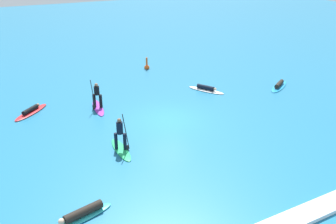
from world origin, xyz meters
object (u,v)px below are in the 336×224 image
object	(u,v)px
surfer_on_white_board	(206,89)
surfer_on_blue_board	(279,85)
surfer_on_green_board	(121,141)
surfer_on_purple_board	(97,101)
surfer_on_teal_board	(82,214)
surfer_on_red_board	(31,111)
marker_buoy	(147,67)

from	to	relation	value
surfer_on_white_board	surfer_on_blue_board	bearing A→B (deg)	42.48
surfer_on_green_board	surfer_on_blue_board	xyz separation A→B (m)	(14.26, 3.41, -0.42)
surfer_on_purple_board	surfer_on_blue_board	xyz separation A→B (m)	(13.53, -2.56, -0.36)
surfer_on_white_board	surfer_on_teal_board	distance (m)	15.48
surfer_on_purple_board	surfer_on_teal_board	size ratio (longest dim) A/B	1.16
surfer_on_green_board	surfer_on_red_board	xyz separation A→B (m)	(-3.28, 7.25, -0.43)
surfer_on_white_board	surfer_on_blue_board	distance (m)	5.73
surfer_on_teal_board	marker_buoy	bearing A→B (deg)	-134.64
surfer_on_white_board	surfer_on_green_board	bearing A→B (deg)	-86.49
surfer_on_teal_board	surfer_on_purple_board	bearing A→B (deg)	-123.56
surfer_on_white_board	surfer_on_purple_board	distance (m)	8.17
surfer_on_white_board	surfer_on_teal_board	world-z (taller)	surfer_on_teal_board
surfer_on_red_board	surfer_on_purple_board	bearing A→B (deg)	-60.20
surfer_on_blue_board	marker_buoy	world-z (taller)	marker_buoy
surfer_on_purple_board	marker_buoy	size ratio (longest dim) A/B	2.64
surfer_on_green_board	surfer_on_red_board	bearing A→B (deg)	-152.51
marker_buoy	surfer_on_purple_board	bearing A→B (deg)	-135.45
surfer_on_white_board	marker_buoy	world-z (taller)	marker_buoy
surfer_on_teal_board	marker_buoy	size ratio (longest dim) A/B	2.28
surfer_on_blue_board	marker_buoy	distance (m)	11.41
surfer_on_red_board	surfer_on_teal_board	size ratio (longest dim) A/B	1.02
surfer_on_purple_board	surfer_on_red_board	bearing A→B (deg)	-98.60
surfer_on_white_board	surfer_on_teal_board	size ratio (longest dim) A/B	1.12
surfer_on_blue_board	surfer_on_purple_board	bearing A→B (deg)	138.24
surfer_on_white_board	surfer_on_purple_board	size ratio (longest dim) A/B	0.96
surfer_on_purple_board	surfer_on_teal_board	distance (m)	10.98
surfer_on_purple_board	surfer_on_white_board	bearing A→B (deg)	94.68
surfer_on_green_board	marker_buoy	bearing A→B (deg)	152.59
marker_buoy	surfer_on_blue_board	bearing A→B (deg)	-53.04
surfer_on_blue_board	surfer_on_teal_board	distance (m)	19.12
surfer_on_green_board	surfer_on_blue_board	distance (m)	14.67
surfer_on_green_board	marker_buoy	size ratio (longest dim) A/B	2.35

